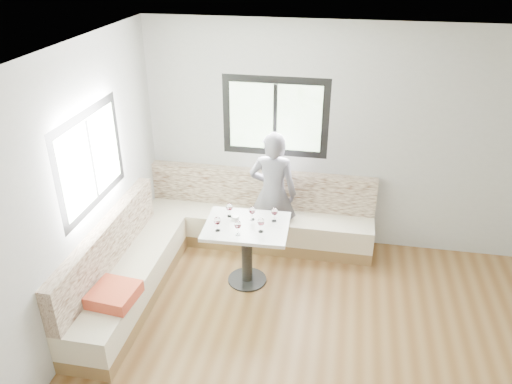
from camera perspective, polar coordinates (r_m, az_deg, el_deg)
room at (r=3.97m, az=8.65°, el=-6.80°), size 5.01×5.01×2.81m
banquette at (r=6.05m, az=-5.79°, el=-5.69°), size 2.90×2.80×0.95m
table at (r=5.63m, az=-1.06°, el=-5.43°), size 0.95×0.75×0.76m
person at (r=6.09m, az=1.95°, el=-0.17°), size 0.59×0.39×1.60m
olive_ramekin at (r=5.64m, az=-2.40°, el=-2.89°), size 0.09×0.09×0.04m
wine_glass_a at (r=5.38m, az=-4.45°, el=-3.35°), size 0.08×0.08×0.17m
wine_glass_b at (r=5.30m, az=-2.11°, el=-3.81°), size 0.08×0.08×0.17m
wine_glass_c at (r=5.34m, az=0.56°, el=-3.48°), size 0.08×0.08×0.17m
wine_glass_d at (r=5.56m, az=-0.45°, el=-2.14°), size 0.08×0.08×0.17m
wine_glass_e at (r=5.54m, az=2.13°, el=-2.29°), size 0.08×0.08×0.17m
wine_glass_f at (r=5.63m, az=-3.06°, el=-1.76°), size 0.08×0.08×0.17m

